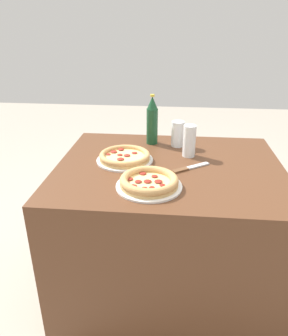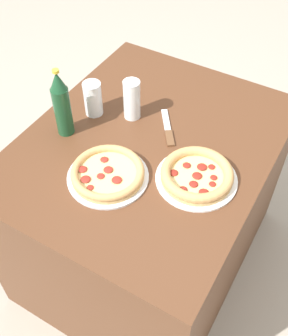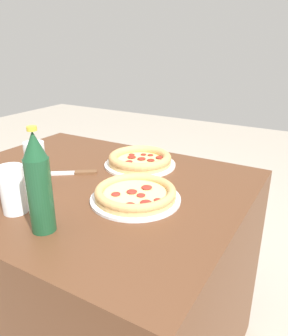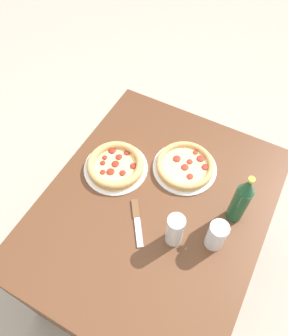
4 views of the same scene
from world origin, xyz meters
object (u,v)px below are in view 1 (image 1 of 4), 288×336
at_px(pizza_veggie, 125,157).
at_px(beer_bottle, 152,121).
at_px(pizza_salami, 149,182).
at_px(glass_cola, 189,142).
at_px(knife, 189,168).
at_px(glass_mango_juice, 178,135).

bearing_deg(pizza_veggie, beer_bottle, 66.46).
relative_size(pizza_salami, glass_cola, 1.72).
relative_size(pizza_salami, knife, 1.54).
bearing_deg(knife, beer_bottle, 121.44).
height_order(glass_cola, knife, glass_cola).
distance_m(pizza_salami, glass_mango_juice, 0.48).
height_order(pizza_salami, glass_mango_juice, glass_mango_juice).
distance_m(glass_cola, knife, 0.16).
relative_size(pizza_salami, beer_bottle, 1.01).
bearing_deg(glass_mango_juice, pizza_salami, -103.03).
bearing_deg(pizza_veggie, glass_cola, 16.76).
bearing_deg(pizza_salami, beer_bottle, 92.98).
distance_m(pizza_veggie, knife, 0.30).
distance_m(beer_bottle, knife, 0.38).
distance_m(glass_mango_juice, beer_bottle, 0.15).
bearing_deg(beer_bottle, pizza_salami, -87.02).
bearing_deg(glass_cola, knife, -90.16).
xyz_separation_m(pizza_veggie, beer_bottle, (0.11, 0.25, 0.10)).
xyz_separation_m(glass_cola, knife, (-0.00, -0.15, -0.07)).
height_order(pizza_salami, knife, pizza_salami).
xyz_separation_m(glass_cola, beer_bottle, (-0.19, 0.16, 0.05)).
bearing_deg(glass_mango_juice, pizza_veggie, -137.68).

